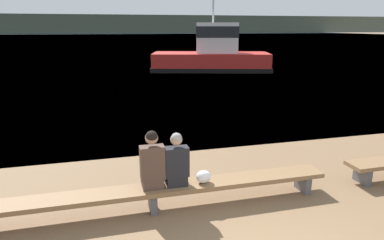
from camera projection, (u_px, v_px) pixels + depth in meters
water_surface at (106, 36)px, 121.03m from camera, size 240.00×240.00×0.00m
far_shoreline at (103, 24)px, 167.38m from camera, size 600.00×12.00×8.82m
bench_main at (152, 192)px, 6.09m from camera, size 6.68×0.51×0.44m
person_left at (152, 163)px, 5.95m from camera, size 0.42×0.43×1.07m
person_right at (176, 163)px, 6.07m from camera, size 0.42×0.42×1.00m
shopping_bag at (204, 177)px, 6.24m from camera, size 0.28×0.23×0.24m
tugboat_red at (212, 56)px, 25.54m from camera, size 9.30×5.61×5.95m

